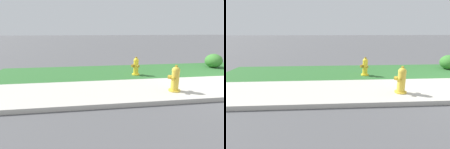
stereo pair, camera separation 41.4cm
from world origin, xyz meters
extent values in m
cube|color=#2D662D|center=(0.00, 2.44, 0.00)|extent=(18.00, 2.72, 0.01)
cylinder|color=yellow|center=(-3.11, 1.76, 0.03)|extent=(0.31, 0.31, 0.05)
cylinder|color=yellow|center=(-3.11, 1.76, 0.32)|extent=(0.20, 0.20, 0.54)
sphere|color=yellow|center=(-3.11, 1.76, 0.59)|extent=(0.21, 0.21, 0.21)
cube|color=olive|center=(-3.11, 1.76, 0.71)|extent=(0.07, 0.07, 0.06)
cylinder|color=olive|center=(-3.07, 1.62, 0.39)|extent=(0.11, 0.11, 0.09)
cylinder|color=olive|center=(-3.15, 1.89, 0.39)|extent=(0.11, 0.11, 0.09)
cylinder|color=olive|center=(-3.25, 1.71, 0.39)|extent=(0.13, 0.14, 0.12)
cylinder|color=gold|center=(-2.51, -0.32, 0.03)|extent=(0.34, 0.34, 0.05)
cylinder|color=gold|center=(-2.51, -0.32, 0.34)|extent=(0.22, 0.22, 0.58)
sphere|color=gold|center=(-2.51, -0.32, 0.63)|extent=(0.23, 0.23, 0.23)
cube|color=#B29323|center=(-2.51, -0.32, 0.77)|extent=(0.08, 0.08, 0.06)
cylinder|color=#B29323|center=(-2.62, -0.43, 0.41)|extent=(0.13, 0.13, 0.09)
cylinder|color=#B29323|center=(-2.39, -0.22, 0.41)|extent=(0.13, 0.13, 0.09)
cylinder|color=#B29323|center=(-2.62, -0.21, 0.41)|extent=(0.16, 0.15, 0.12)
ellipsoid|color=#3D7F33|center=(1.03, 2.66, 0.33)|extent=(0.78, 0.78, 0.66)
camera|label=1|loc=(-5.04, -4.95, 1.77)|focal=28.00mm
camera|label=2|loc=(-4.63, -4.99, 1.77)|focal=28.00mm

